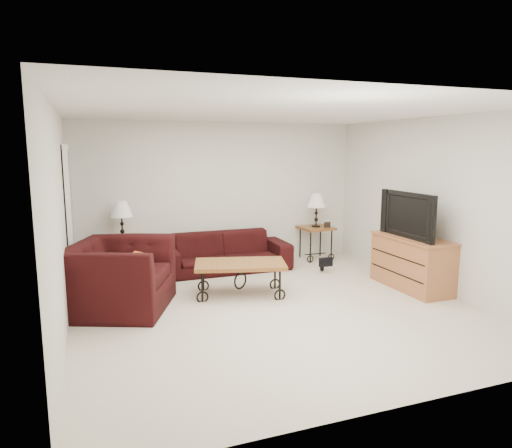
{
  "coord_description": "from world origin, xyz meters",
  "views": [
    {
      "loc": [
        -2.21,
        -5.29,
        2.05
      ],
      "look_at": [
        0.0,
        0.7,
        1.0
      ],
      "focal_mm": 32.3,
      "sensor_mm": 36.0,
      "label": 1
    }
  ],
  "objects_px": {
    "lamp_left": "(122,221)",
    "armchair": "(120,276)",
    "side_table_right": "(316,243)",
    "coffee_table": "(240,279)",
    "television": "(413,215)",
    "tv_stand": "(412,263)",
    "sofa": "(225,252)",
    "lamp_right": "(316,210)",
    "backpack": "(322,258)",
    "side_table_left": "(124,258)"
  },
  "relations": [
    {
      "from": "sofa",
      "to": "television",
      "type": "height_order",
      "value": "television"
    },
    {
      "from": "lamp_right",
      "to": "side_table_left",
      "type": "bearing_deg",
      "value": 180.0
    },
    {
      "from": "backpack",
      "to": "lamp_right",
      "type": "bearing_deg",
      "value": 71.14
    },
    {
      "from": "sofa",
      "to": "tv_stand",
      "type": "relative_size",
      "value": 1.69
    },
    {
      "from": "lamp_left",
      "to": "television",
      "type": "height_order",
      "value": "television"
    },
    {
      "from": "lamp_right",
      "to": "tv_stand",
      "type": "distance_m",
      "value": 2.22
    },
    {
      "from": "coffee_table",
      "to": "armchair",
      "type": "height_order",
      "value": "armchair"
    },
    {
      "from": "tv_stand",
      "to": "television",
      "type": "bearing_deg",
      "value": 180.0
    },
    {
      "from": "coffee_table",
      "to": "television",
      "type": "bearing_deg",
      "value": -13.03
    },
    {
      "from": "side_table_right",
      "to": "tv_stand",
      "type": "height_order",
      "value": "tv_stand"
    },
    {
      "from": "side_table_left",
      "to": "backpack",
      "type": "bearing_deg",
      "value": -14.31
    },
    {
      "from": "tv_stand",
      "to": "lamp_right",
      "type": "bearing_deg",
      "value": 103.21
    },
    {
      "from": "side_table_right",
      "to": "television",
      "type": "height_order",
      "value": "television"
    },
    {
      "from": "sofa",
      "to": "side_table_left",
      "type": "xyz_separation_m",
      "value": [
        -1.64,
        0.18,
        -0.01
      ]
    },
    {
      "from": "coffee_table",
      "to": "tv_stand",
      "type": "distance_m",
      "value": 2.55
    },
    {
      "from": "armchair",
      "to": "television",
      "type": "bearing_deg",
      "value": -75.31
    },
    {
      "from": "sofa",
      "to": "backpack",
      "type": "bearing_deg",
      "value": -22.41
    },
    {
      "from": "armchair",
      "to": "lamp_left",
      "type": "bearing_deg",
      "value": 16.56
    },
    {
      "from": "side_table_right",
      "to": "armchair",
      "type": "relative_size",
      "value": 0.46
    },
    {
      "from": "coffee_table",
      "to": "tv_stand",
      "type": "xyz_separation_m",
      "value": [
        2.48,
        -0.57,
        0.15
      ]
    },
    {
      "from": "lamp_right",
      "to": "tv_stand",
      "type": "height_order",
      "value": "lamp_right"
    },
    {
      "from": "sofa",
      "to": "coffee_table",
      "type": "bearing_deg",
      "value": -97.34
    },
    {
      "from": "side_table_right",
      "to": "lamp_left",
      "type": "relative_size",
      "value": 1.0
    },
    {
      "from": "lamp_left",
      "to": "lamp_right",
      "type": "distance_m",
      "value": 3.45
    },
    {
      "from": "lamp_right",
      "to": "television",
      "type": "height_order",
      "value": "television"
    },
    {
      "from": "armchair",
      "to": "side_table_left",
      "type": "bearing_deg",
      "value": 16.56
    },
    {
      "from": "lamp_left",
      "to": "backpack",
      "type": "bearing_deg",
      "value": -14.31
    },
    {
      "from": "lamp_left",
      "to": "armchair",
      "type": "xyz_separation_m",
      "value": [
        -0.16,
        -1.54,
        -0.49
      ]
    },
    {
      "from": "lamp_right",
      "to": "tv_stand",
      "type": "xyz_separation_m",
      "value": [
        0.49,
        -2.1,
        -0.54
      ]
    },
    {
      "from": "sofa",
      "to": "lamp_right",
      "type": "relative_size",
      "value": 3.53
    },
    {
      "from": "lamp_left",
      "to": "tv_stand",
      "type": "relative_size",
      "value": 0.48
    },
    {
      "from": "coffee_table",
      "to": "sofa",
      "type": "bearing_deg",
      "value": 82.66
    },
    {
      "from": "television",
      "to": "coffee_table",
      "type": "bearing_deg",
      "value": -103.03
    },
    {
      "from": "side_table_right",
      "to": "coffee_table",
      "type": "distance_m",
      "value": 2.51
    },
    {
      "from": "sofa",
      "to": "armchair",
      "type": "relative_size",
      "value": 1.62
    },
    {
      "from": "side_table_left",
      "to": "lamp_left",
      "type": "bearing_deg",
      "value": 0.0
    },
    {
      "from": "lamp_right",
      "to": "television",
      "type": "bearing_deg",
      "value": -77.31
    },
    {
      "from": "coffee_table",
      "to": "backpack",
      "type": "relative_size",
      "value": 2.72
    },
    {
      "from": "lamp_left",
      "to": "coffee_table",
      "type": "xyz_separation_m",
      "value": [
        1.47,
        -1.53,
        -0.69
      ]
    },
    {
      "from": "coffee_table",
      "to": "tv_stand",
      "type": "relative_size",
      "value": 0.98
    },
    {
      "from": "tv_stand",
      "to": "sofa",
      "type": "bearing_deg",
      "value": 140.25
    },
    {
      "from": "side_table_right",
      "to": "coffee_table",
      "type": "bearing_deg",
      "value": -142.42
    },
    {
      "from": "lamp_left",
      "to": "backpack",
      "type": "relative_size",
      "value": 1.33
    },
    {
      "from": "side_table_right",
      "to": "armchair",
      "type": "height_order",
      "value": "armchair"
    },
    {
      "from": "armchair",
      "to": "coffee_table",
      "type": "bearing_deg",
      "value": -67.13
    },
    {
      "from": "tv_stand",
      "to": "television",
      "type": "xyz_separation_m",
      "value": [
        -0.02,
        0.0,
        0.72
      ]
    },
    {
      "from": "sofa",
      "to": "side_table_left",
      "type": "height_order",
      "value": "sofa"
    },
    {
      "from": "tv_stand",
      "to": "television",
      "type": "height_order",
      "value": "television"
    },
    {
      "from": "side_table_right",
      "to": "television",
      "type": "xyz_separation_m",
      "value": [
        0.47,
        -2.1,
        0.8
      ]
    },
    {
      "from": "backpack",
      "to": "armchair",
      "type": "bearing_deg",
      "value": -166.37
    }
  ]
}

